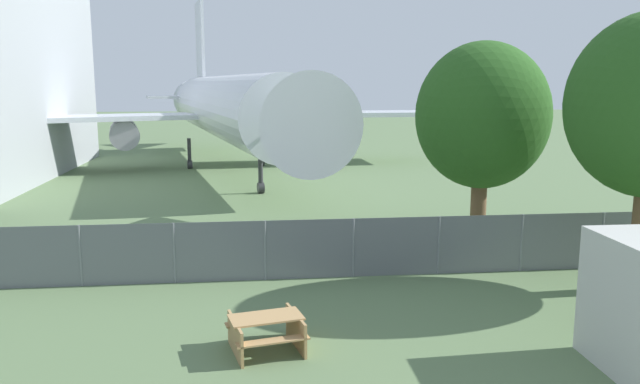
{
  "coord_description": "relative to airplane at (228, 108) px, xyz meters",
  "views": [
    {
      "loc": [
        -2.91,
        -6.02,
        5.58
      ],
      "look_at": [
        -0.63,
        14.26,
        2.0
      ],
      "focal_mm": 35.0,
      "sensor_mm": 36.0,
      "label": 1
    }
  ],
  "objects": [
    {
      "name": "perimeter_fence",
      "position": [
        4.32,
        -23.62,
        -3.11
      ],
      "size": [
        56.07,
        0.07,
        1.74
      ],
      "color": "slate",
      "rests_on": "ground"
    },
    {
      "name": "airplane",
      "position": [
        0.0,
        0.0,
        0.0
      ],
      "size": [
        29.31,
        37.11,
        12.1
      ],
      "rotation": [
        0.0,
        0.0,
        -1.37
      ],
      "color": "silver",
      "rests_on": "ground"
    },
    {
      "name": "tree_left_of_cabin",
      "position": [
        9.0,
        -21.06,
        0.52
      ],
      "size": [
        4.37,
        4.37,
        6.93
      ],
      "color": "brown",
      "rests_on": "ground"
    },
    {
      "name": "picnic_bench_near_cabin",
      "position": [
        1.67,
        -28.45,
        -3.51
      ],
      "size": [
        1.78,
        1.69,
        0.76
      ],
      "rotation": [
        0.0,
        0.0,
        0.22
      ],
      "color": "tan",
      "rests_on": "ground"
    }
  ]
}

